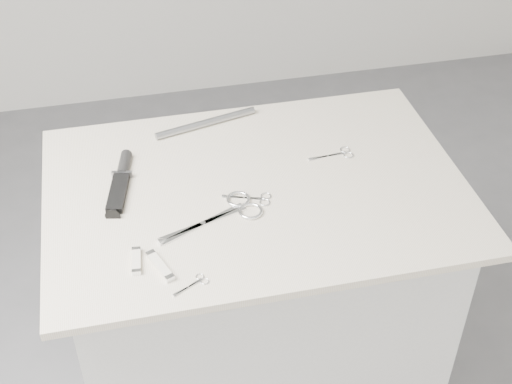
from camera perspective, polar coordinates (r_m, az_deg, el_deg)
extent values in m
cube|color=silver|center=(2.03, 0.02, -9.95)|extent=(0.90, 0.60, 0.90)
cube|color=beige|center=(1.71, 0.02, 0.21)|extent=(1.00, 0.70, 0.02)
cube|color=silver|center=(1.60, -4.26, -2.54)|extent=(0.21, 0.11, 0.00)
cylinder|color=silver|center=(1.60, -4.26, -2.51)|extent=(0.01, 0.01, 0.01)
torus|color=silver|center=(1.66, -1.43, -0.57)|extent=(0.06, 0.06, 0.01)
torus|color=silver|center=(1.62, -0.44, -1.54)|extent=(0.06, 0.06, 0.01)
cube|color=silver|center=(1.66, -0.98, -0.47)|extent=(0.10, 0.05, 0.00)
cylinder|color=silver|center=(1.66, -0.98, -0.46)|extent=(0.01, 0.01, 0.00)
torus|color=silver|center=(1.67, 0.79, -0.33)|extent=(0.03, 0.03, 0.00)
torus|color=silver|center=(1.65, 0.71, -0.84)|extent=(0.03, 0.03, 0.00)
cube|color=silver|center=(1.80, 5.76, 2.87)|extent=(0.10, 0.02, 0.00)
cylinder|color=silver|center=(1.80, 5.77, 2.89)|extent=(0.01, 0.01, 0.00)
torus|color=silver|center=(1.83, 7.12, 3.37)|extent=(0.03, 0.03, 0.00)
torus|color=silver|center=(1.81, 7.41, 2.94)|extent=(0.03, 0.03, 0.00)
cube|color=silver|center=(1.46, -5.46, -7.61)|extent=(0.07, 0.04, 0.00)
cylinder|color=silver|center=(1.46, -5.46, -7.59)|extent=(0.00, 0.00, 0.00)
torus|color=silver|center=(1.48, -4.52, -6.78)|extent=(0.02, 0.02, 0.00)
torus|color=silver|center=(1.47, -4.12, -7.14)|extent=(0.02, 0.02, 0.00)
cube|color=black|center=(1.70, -10.98, -0.04)|extent=(0.07, 0.14, 0.02)
cube|color=gray|center=(1.75, -10.67, 1.41)|extent=(0.05, 0.02, 0.02)
cylinder|color=black|center=(1.79, -10.49, 2.22)|extent=(0.05, 0.09, 0.03)
cube|color=beige|center=(1.51, -7.68, -5.86)|extent=(0.05, 0.10, 0.01)
cube|color=silver|center=(1.53, -8.42, -4.90)|extent=(0.02, 0.02, 0.01)
cube|color=silver|center=(1.48, -6.92, -6.84)|extent=(0.02, 0.02, 0.01)
cube|color=beige|center=(1.52, -9.54, -5.47)|extent=(0.02, 0.08, 0.01)
cube|color=silver|center=(1.55, -9.55, -4.60)|extent=(0.02, 0.01, 0.01)
cube|color=silver|center=(1.50, -9.54, -6.36)|extent=(0.02, 0.01, 0.01)
cylinder|color=gray|center=(1.91, -4.03, 5.54)|extent=(0.28, 0.09, 0.02)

